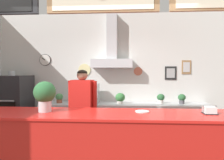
{
  "coord_description": "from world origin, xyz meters",
  "views": [
    {
      "loc": [
        0.31,
        -2.83,
        1.61
      ],
      "look_at": [
        0.08,
        0.7,
        1.47
      ],
      "focal_mm": 33.21,
      "sensor_mm": 36.0,
      "label": 1
    }
  ],
  "objects_px": {
    "pizza_oven": "(12,109)",
    "napkin_holder": "(209,110)",
    "espresso_machine": "(86,94)",
    "condiment_plate": "(142,111)",
    "potted_thyme": "(120,98)",
    "basil_vase": "(45,95)",
    "potted_oregano": "(161,98)",
    "potted_sage": "(59,98)",
    "shop_worker": "(83,112)",
    "potted_rosemary": "(182,98)"
  },
  "relations": [
    {
      "from": "pizza_oven",
      "to": "napkin_holder",
      "type": "relative_size",
      "value": 9.78
    },
    {
      "from": "espresso_machine",
      "to": "condiment_plate",
      "type": "relative_size",
      "value": 3.14
    },
    {
      "from": "potted_thyme",
      "to": "basil_vase",
      "type": "xyz_separation_m",
      "value": [
        -0.94,
        -2.01,
        0.29
      ]
    },
    {
      "from": "espresso_machine",
      "to": "potted_thyme",
      "type": "xyz_separation_m",
      "value": [
        0.77,
        0.01,
        -0.09
      ]
    },
    {
      "from": "potted_thyme",
      "to": "potted_oregano",
      "type": "height_order",
      "value": "potted_thyme"
    },
    {
      "from": "potted_oregano",
      "to": "condiment_plate",
      "type": "relative_size",
      "value": 1.19
    },
    {
      "from": "napkin_holder",
      "to": "basil_vase",
      "type": "relative_size",
      "value": 0.41
    },
    {
      "from": "pizza_oven",
      "to": "potted_sage",
      "type": "distance_m",
      "value": 1.07
    },
    {
      "from": "espresso_machine",
      "to": "potted_thyme",
      "type": "relative_size",
      "value": 2.4
    },
    {
      "from": "pizza_oven",
      "to": "napkin_holder",
      "type": "distance_m",
      "value": 4.03
    },
    {
      "from": "pizza_oven",
      "to": "shop_worker",
      "type": "bearing_deg",
      "value": -25.77
    },
    {
      "from": "pizza_oven",
      "to": "potted_rosemary",
      "type": "xyz_separation_m",
      "value": [
        3.79,
        0.23,
        0.25
      ]
    },
    {
      "from": "condiment_plate",
      "to": "potted_rosemary",
      "type": "bearing_deg",
      "value": 62.4
    },
    {
      "from": "potted_oregano",
      "to": "basil_vase",
      "type": "relative_size",
      "value": 0.54
    },
    {
      "from": "basil_vase",
      "to": "potted_sage",
      "type": "bearing_deg",
      "value": 102.91
    },
    {
      "from": "basil_vase",
      "to": "potted_thyme",
      "type": "bearing_deg",
      "value": 64.93
    },
    {
      "from": "napkin_holder",
      "to": "condiment_plate",
      "type": "height_order",
      "value": "napkin_holder"
    },
    {
      "from": "pizza_oven",
      "to": "basil_vase",
      "type": "xyz_separation_m",
      "value": [
        1.48,
        -1.82,
        0.54
      ]
    },
    {
      "from": "condiment_plate",
      "to": "potted_sage",
      "type": "bearing_deg",
      "value": 131.81
    },
    {
      "from": "potted_thyme",
      "to": "potted_sage",
      "type": "distance_m",
      "value": 1.4
    },
    {
      "from": "potted_oregano",
      "to": "potted_thyme",
      "type": "bearing_deg",
      "value": -176.64
    },
    {
      "from": "pizza_oven",
      "to": "basil_vase",
      "type": "bearing_deg",
      "value": -50.95
    },
    {
      "from": "basil_vase",
      "to": "shop_worker",
      "type": "bearing_deg",
      "value": 73.03
    },
    {
      "from": "pizza_oven",
      "to": "shop_worker",
      "type": "relative_size",
      "value": 0.99
    },
    {
      "from": "napkin_holder",
      "to": "shop_worker",
      "type": "bearing_deg",
      "value": 151.9
    },
    {
      "from": "shop_worker",
      "to": "napkin_holder",
      "type": "bearing_deg",
      "value": 161.95
    },
    {
      "from": "espresso_machine",
      "to": "potted_sage",
      "type": "distance_m",
      "value": 0.63
    },
    {
      "from": "potted_rosemary",
      "to": "potted_sage",
      "type": "xyz_separation_m",
      "value": [
        -2.77,
        -0.06,
        -0.0
      ]
    },
    {
      "from": "espresso_machine",
      "to": "potted_sage",
      "type": "height_order",
      "value": "espresso_machine"
    },
    {
      "from": "shop_worker",
      "to": "espresso_machine",
      "type": "bearing_deg",
      "value": -72.67
    },
    {
      "from": "pizza_oven",
      "to": "potted_rosemary",
      "type": "distance_m",
      "value": 3.81
    },
    {
      "from": "potted_thyme",
      "to": "basil_vase",
      "type": "bearing_deg",
      "value": -115.07
    },
    {
      "from": "potted_thyme",
      "to": "potted_rosemary",
      "type": "height_order",
      "value": "potted_thyme"
    },
    {
      "from": "pizza_oven",
      "to": "potted_sage",
      "type": "bearing_deg",
      "value": 9.89
    },
    {
      "from": "basil_vase",
      "to": "napkin_holder",
      "type": "bearing_deg",
      "value": 0.08
    },
    {
      "from": "potted_thyme",
      "to": "espresso_machine",
      "type": "bearing_deg",
      "value": -179.23
    },
    {
      "from": "espresso_machine",
      "to": "napkin_holder",
      "type": "height_order",
      "value": "espresso_machine"
    },
    {
      "from": "napkin_holder",
      "to": "condiment_plate",
      "type": "bearing_deg",
      "value": 175.66
    },
    {
      "from": "potted_oregano",
      "to": "napkin_holder",
      "type": "xyz_separation_m",
      "value": [
        0.25,
        -2.06,
        0.12
      ]
    },
    {
      "from": "pizza_oven",
      "to": "potted_sage",
      "type": "xyz_separation_m",
      "value": [
        1.02,
        0.18,
        0.25
      ]
    },
    {
      "from": "potted_sage",
      "to": "pizza_oven",
      "type": "bearing_deg",
      "value": -170.11
    },
    {
      "from": "pizza_oven",
      "to": "condiment_plate",
      "type": "distance_m",
      "value": 3.28
    },
    {
      "from": "potted_sage",
      "to": "espresso_machine",
      "type": "bearing_deg",
      "value": -0.56
    },
    {
      "from": "shop_worker",
      "to": "napkin_holder",
      "type": "relative_size",
      "value": 9.91
    },
    {
      "from": "pizza_oven",
      "to": "espresso_machine",
      "type": "relative_size",
      "value": 2.84
    },
    {
      "from": "potted_thyme",
      "to": "basil_vase",
      "type": "height_order",
      "value": "basil_vase"
    },
    {
      "from": "potted_rosemary",
      "to": "condiment_plate",
      "type": "relative_size",
      "value": 1.2
    },
    {
      "from": "shop_worker",
      "to": "espresso_machine",
      "type": "distance_m",
      "value": 1.06
    },
    {
      "from": "espresso_machine",
      "to": "napkin_holder",
      "type": "bearing_deg",
      "value": -45.81
    },
    {
      "from": "potted_rosemary",
      "to": "potted_oregano",
      "type": "height_order",
      "value": "same"
    }
  ]
}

